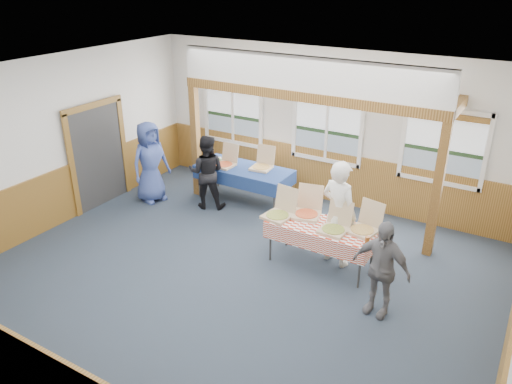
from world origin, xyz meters
TOP-DOWN VIEW (x-y plane):
  - floor at (0.00, 0.00)m, footprint 8.00×8.00m
  - ceiling at (0.00, 0.00)m, footprint 8.00×8.00m
  - wall_back at (0.00, 3.50)m, footprint 8.00×0.00m
  - wall_front at (0.00, -3.50)m, footprint 8.00×0.00m
  - wall_left at (-4.00, 0.00)m, footprint 0.00×8.00m
  - wainscot_back at (0.00, 3.48)m, footprint 7.98×0.05m
  - wainscot_left at (-3.98, 0.00)m, footprint 0.05×6.98m
  - wainscot_right at (3.98, 0.00)m, footprint 0.05×6.98m
  - cased_opening at (-3.96, 0.90)m, footprint 0.06×1.30m
  - window_left at (-2.30, 3.46)m, footprint 1.56×0.10m
  - window_mid at (0.00, 3.46)m, footprint 1.56×0.10m
  - window_right at (2.30, 3.46)m, footprint 1.56×0.10m
  - post_left at (-2.50, 2.30)m, footprint 0.15×0.15m
  - post_right at (2.50, 2.30)m, footprint 0.15×0.15m
  - cross_beam at (0.00, 2.30)m, footprint 5.15×0.18m
  - table_left at (-1.43, 2.51)m, footprint 2.22×1.74m
  - table_right at (1.02, 1.00)m, footprint 1.89×1.19m
  - pizza_box_a at (-1.83, 2.41)m, footprint 0.41×0.49m
  - pizza_box_b at (-1.08, 2.68)m, footprint 0.46×0.54m
  - pizza_box_c at (0.28, 0.90)m, footprint 0.50×0.58m
  - pizza_box_d at (0.66, 1.19)m, footprint 0.53×0.61m
  - pizza_box_e at (1.28, 0.92)m, footprint 0.43×0.52m
  - pizza_box_f at (1.68, 1.14)m, footprint 0.52×0.59m
  - veggie_tray at (-2.18, 2.51)m, footprint 0.40×0.40m
  - drink_glass at (1.87, 0.75)m, footprint 0.07×0.07m
  - woman_white at (1.21, 1.24)m, footprint 0.77×0.61m
  - woman_black at (-1.93, 1.88)m, footprint 0.93×0.85m
  - man_blue at (-3.14, 1.54)m, footprint 0.75×0.96m
  - person_grey at (2.25, 0.27)m, footprint 0.91×0.48m

SIDE VIEW (x-z plane):
  - floor at x=0.00m, z-range 0.00..0.00m
  - wainscot_back at x=0.00m, z-range 0.00..1.10m
  - wainscot_left at x=-3.98m, z-range 0.00..1.10m
  - wainscot_right at x=3.98m, z-range 0.00..1.10m
  - table_right at x=1.02m, z-range 0.32..1.08m
  - table_left at x=-1.43m, z-range 0.33..1.08m
  - person_grey at x=2.25m, z-range 0.00..1.48m
  - woman_black at x=-1.93m, z-range 0.00..1.55m
  - veggie_tray at x=-2.18m, z-range 0.74..0.83m
  - pizza_box_a at x=-1.83m, z-range 0.61..1.04m
  - pizza_box_b at x=-1.08m, z-range 0.60..1.05m
  - pizza_box_e at x=1.28m, z-range 0.60..1.05m
  - pizza_box_f at x=1.68m, z-range 0.60..1.05m
  - pizza_box_c at x=0.28m, z-range 0.59..1.06m
  - pizza_box_d at x=0.66m, z-range 0.59..1.06m
  - drink_glass at x=1.87m, z-range 0.76..0.91m
  - man_blue at x=-3.14m, z-range 0.00..1.74m
  - woman_white at x=1.21m, z-range 0.00..1.84m
  - cased_opening at x=-3.96m, z-range 0.00..2.10m
  - post_left at x=-2.50m, z-range 0.00..2.40m
  - post_right at x=2.50m, z-range 0.00..2.40m
  - wall_back at x=0.00m, z-range -2.40..5.60m
  - wall_front at x=0.00m, z-range -2.40..5.60m
  - wall_left at x=-4.00m, z-range -2.40..5.60m
  - window_left at x=-2.30m, z-range 0.95..2.41m
  - window_mid at x=0.00m, z-range 0.95..2.41m
  - window_right at x=2.30m, z-range 0.95..2.41m
  - cross_beam at x=0.00m, z-range 2.40..2.58m
  - ceiling at x=0.00m, z-range 3.20..3.20m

